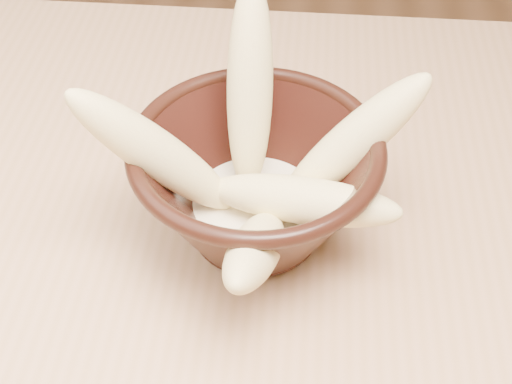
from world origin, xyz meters
TOP-DOWN VIEW (x-y plane):
  - table at (0.00, 0.00)m, footprint 1.20×0.80m
  - bowl at (0.15, 0.06)m, footprint 0.18×0.18m
  - milk_puddle at (0.15, 0.06)m, footprint 0.10×0.10m
  - banana_upright at (0.14, 0.11)m, footprint 0.04×0.10m
  - banana_left at (0.08, 0.05)m, footprint 0.13×0.06m
  - banana_right at (0.22, 0.08)m, footprint 0.13×0.08m
  - banana_across at (0.19, 0.04)m, footprint 0.15×0.07m
  - banana_front at (0.16, -0.01)m, footprint 0.05×0.13m

SIDE VIEW (x-z plane):
  - table at x=0.00m, z-range 0.30..1.05m
  - milk_puddle at x=0.15m, z-range 0.78..0.79m
  - bowl at x=0.15m, z-range 0.76..0.86m
  - banana_across at x=0.19m, z-range 0.79..0.84m
  - banana_front at x=0.16m, z-range 0.77..0.86m
  - banana_right at x=0.22m, z-range 0.78..0.90m
  - banana_left at x=0.08m, z-range 0.78..0.92m
  - banana_upright at x=0.14m, z-range 0.78..0.94m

